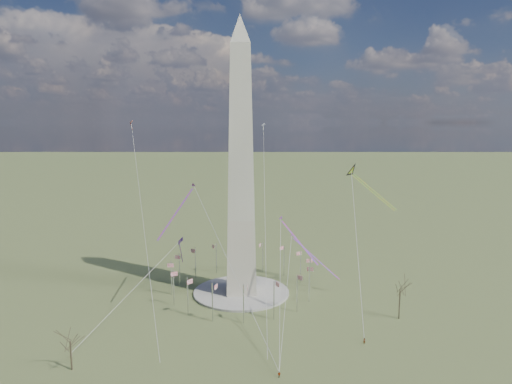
{
  "coord_description": "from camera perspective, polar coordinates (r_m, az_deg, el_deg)",
  "views": [
    {
      "loc": [
        -4.31,
        -164.27,
        63.64
      ],
      "look_at": [
        5.56,
        0.0,
        38.59
      ],
      "focal_mm": 32.0,
      "sensor_mm": 36.0,
      "label": 1
    }
  ],
  "objects": [
    {
      "name": "ground",
      "position": [
        176.22,
        -1.85,
        -12.52
      ],
      "size": [
        2000.0,
        2000.0,
        0.0
      ],
      "primitive_type": "plane",
      "color": "#40542A",
      "rests_on": "ground"
    },
    {
      "name": "tree_far",
      "position": [
        132.44,
        -22.23,
        -16.67
      ],
      "size": [
        6.74,
        6.74,
        11.8
      ],
      "color": "#45382A",
      "rests_on": "ground"
    },
    {
      "name": "kite_small_white",
      "position": [
        205.84,
        0.93,
        8.31
      ],
      "size": [
        1.56,
        1.5,
        4.42
      ],
      "rotation": [
        0.0,
        0.0,
        3.11
      ],
      "color": "white",
      "rests_on": "ground"
    },
    {
      "name": "person_centre",
      "position": [
        123.88,
        2.92,
        -21.84
      ],
      "size": [
        1.02,
        0.68,
        1.61
      ],
      "primitive_type": "imported",
      "rotation": [
        0.0,
        0.0,
        3.47
      ],
      "color": "gray",
      "rests_on": "ground"
    },
    {
      "name": "kite_delta_black",
      "position": [
        174.09,
        12.16,
        2.27
      ],
      "size": [
        17.8,
        16.14,
        16.15
      ],
      "rotation": [
        0.0,
        0.0,
        4.01
      ],
      "color": "black",
      "rests_on": "ground"
    },
    {
      "name": "person_east",
      "position": [
        142.65,
        13.38,
        -17.66
      ],
      "size": [
        0.79,
        0.62,
        1.91
      ],
      "primitive_type": "imported",
      "rotation": [
        0.0,
        0.0,
        3.4
      ],
      "color": "gray",
      "rests_on": "ground"
    },
    {
      "name": "plaza",
      "position": [
        176.08,
        -1.85,
        -12.4
      ],
      "size": [
        36.0,
        36.0,
        0.8
      ],
      "primitive_type": "cylinder",
      "color": "#A3A195",
      "rests_on": "ground"
    },
    {
      "name": "washington_monument",
      "position": [
        165.08,
        -1.93,
        3.2
      ],
      "size": [
        15.56,
        15.56,
        100.0
      ],
      "color": "beige",
      "rests_on": "plaza"
    },
    {
      "name": "kite_streamer_mid",
      "position": [
        162.16,
        -9.22,
        -1.38
      ],
      "size": [
        11.87,
        21.81,
        16.28
      ],
      "rotation": [
        0.0,
        0.0,
        2.68
      ],
      "color": "red",
      "rests_on": "ground"
    },
    {
      "name": "kite_streamer_right",
      "position": [
        180.55,
        6.49,
        -7.28
      ],
      "size": [
        17.57,
        15.01,
        14.99
      ],
      "rotation": [
        0.0,
        0.0,
        4.02
      ],
      "color": "red",
      "rests_on": "ground"
    },
    {
      "name": "kite_small_red",
      "position": [
        205.54,
        -15.33,
        8.3
      ],
      "size": [
        1.19,
        1.83,
        4.0
      ],
      "rotation": [
        0.0,
        0.0,
        2.61
      ],
      "color": "red",
      "rests_on": "ground"
    },
    {
      "name": "flagpole_ring",
      "position": [
        173.73,
        -1.86,
        -10.28
      ],
      "size": [
        54.4,
        54.4,
        13.0
      ],
      "color": "silver",
      "rests_on": "ground"
    },
    {
      "name": "kite_streamer_left",
      "position": [
        156.01,
        4.72,
        -5.35
      ],
      "size": [
        11.59,
        16.65,
        13.19
      ],
      "rotation": [
        0.0,
        0.0,
        3.73
      ],
      "color": "red",
      "rests_on": "ground"
    },
    {
      "name": "kite_diamond_purple",
      "position": [
        178.62,
        -9.41,
        -6.34
      ],
      "size": [
        2.0,
        3.38,
        10.44
      ],
      "rotation": [
        0.0,
        0.0,
        2.88
      ],
      "color": "#3A1561",
      "rests_on": "ground"
    },
    {
      "name": "tree_near",
      "position": [
        158.33,
        17.59,
        -11.43
      ],
      "size": [
        8.31,
        8.31,
        14.54
      ],
      "color": "#45382A",
      "rests_on": "ground"
    },
    {
      "name": "person_west",
      "position": [
        141.26,
        -22.12,
        -18.39
      ],
      "size": [
        0.93,
        0.75,
        1.8
      ],
      "primitive_type": "imported",
      "rotation": [
        0.0,
        0.0,
        3.07
      ],
      "color": "gray",
      "rests_on": "ground"
    }
  ]
}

